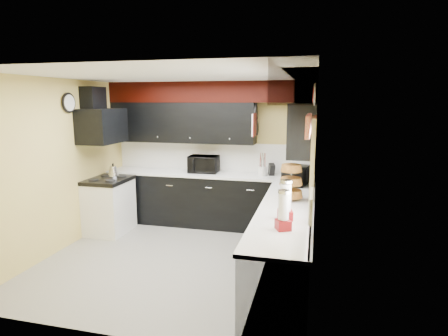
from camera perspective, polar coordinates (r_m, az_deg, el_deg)
name	(u,v)px	position (r m, az deg, el deg)	size (l,w,h in m)	color
ground	(178,258)	(5.44, -6.95, -13.51)	(3.60, 3.60, 0.00)	gray
wall_back	(212,153)	(6.75, -1.76, 2.30)	(3.60, 0.06, 2.50)	#E0C666
wall_right	(314,178)	(4.73, 13.53, -1.42)	(0.06, 3.60, 2.50)	#E0C666
wall_left	(61,165)	(5.95, -23.65, 0.35)	(0.06, 3.60, 2.50)	#E0C666
ceiling	(174,76)	(4.99, -7.59, 13.79)	(3.60, 3.60, 0.06)	white
cab_back	(208,200)	(6.63, -2.43, -4.91)	(3.60, 0.60, 0.90)	black
cab_right	(285,246)	(4.68, 9.33, -11.62)	(0.60, 3.00, 0.90)	black
counter_back	(208,174)	(6.52, -2.46, -0.93)	(3.62, 0.64, 0.04)	white
counter_right	(286,208)	(4.53, 9.50, -6.10)	(0.64, 3.02, 0.04)	white
splash_back	(212,156)	(6.75, -1.78, 1.79)	(3.60, 0.02, 0.50)	white
splash_right	(313,182)	(4.75, 13.38, -2.13)	(0.02, 3.60, 0.50)	white
upper_back	(182,123)	(6.69, -6.36, 6.90)	(2.60, 0.35, 0.70)	black
upper_right	(304,127)	(5.56, 12.05, 6.06)	(0.35, 1.80, 0.70)	black
soffit_back	(209,92)	(6.52, -2.25, 11.49)	(3.60, 0.36, 0.35)	black
soffit_right	(302,88)	(4.47, 11.74, 11.84)	(0.36, 3.24, 0.35)	black
stove	(109,207)	(6.56, -17.06, -5.71)	(0.60, 0.75, 0.86)	white
cooktop	(108,180)	(6.46, -17.28, -1.78)	(0.62, 0.77, 0.06)	black
hood	(102,126)	(6.36, -18.09, 6.11)	(0.50, 0.78, 0.55)	black
hood_duct	(93,99)	(6.42, -19.30, 9.83)	(0.24, 0.40, 0.40)	black
window	(313,166)	(3.79, 13.36, 0.34)	(0.03, 0.86, 0.96)	white
valance	(309,125)	(3.75, 12.77, 6.41)	(0.04, 0.88, 0.20)	red
pan_top	(256,112)	(6.27, 4.89, 8.54)	(0.03, 0.22, 0.40)	black
pan_mid	(254,127)	(6.16, 4.66, 6.18)	(0.03, 0.28, 0.46)	black
pan_low	(257,128)	(6.41, 5.03, 6.07)	(0.03, 0.24, 0.42)	black
cut_board	(254,125)	(6.03, 4.57, 6.57)	(0.03, 0.26, 0.35)	white
baskets	(291,181)	(4.81, 10.16, -1.98)	(0.27, 0.27, 0.50)	brown
clock	(69,103)	(6.06, -22.60, 9.16)	(0.03, 0.30, 0.30)	black
deco_plate	(315,94)	(4.29, 13.64, 10.84)	(0.03, 0.24, 0.24)	white
toaster_oven	(204,164)	(6.55, -3.12, 0.60)	(0.50, 0.42, 0.29)	black
microwave	(296,175)	(5.71, 10.98, -1.12)	(0.49, 0.33, 0.27)	black
utensil_crock	(262,171)	(6.29, 5.88, -0.49)	(0.15, 0.15, 0.16)	silver
knife_block	(272,170)	(6.34, 7.25, -0.25)	(0.09, 0.12, 0.20)	black
kettle	(113,171)	(6.64, -16.53, -0.42)	(0.18, 0.18, 0.17)	#A6A6AA
dispenser_a	(285,201)	(4.00, 9.35, -4.99)	(0.15, 0.15, 0.41)	#5F0B00
dispenser_b	(283,212)	(3.69, 9.05, -6.62)	(0.13, 0.13, 0.36)	#631000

